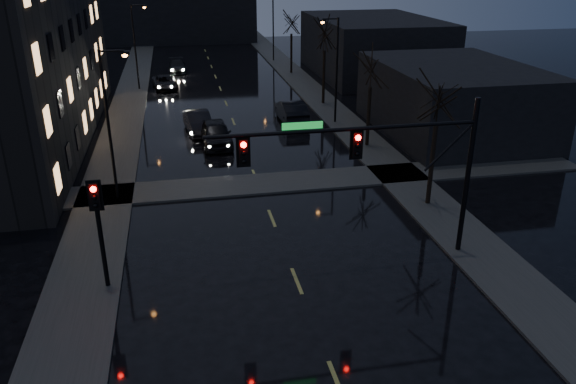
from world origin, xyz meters
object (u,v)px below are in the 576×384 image
oncoming_car_a (216,133)px  oncoming_car_d (177,66)px  oncoming_car_b (199,122)px  oncoming_car_c (165,82)px  lead_car (291,111)px

oncoming_car_a → oncoming_car_d: bearing=93.0°
oncoming_car_b → oncoming_car_c: (-2.46, 15.46, -0.14)m
oncoming_car_a → lead_car: lead_car is taller
oncoming_car_b → oncoming_car_d: (-1.14, 23.87, -0.11)m
oncoming_car_b → lead_car: 7.50m
oncoming_car_a → lead_car: size_ratio=0.96×
oncoming_car_a → lead_car: 7.92m
oncoming_car_c → oncoming_car_a: bearing=-86.1°
oncoming_car_c → oncoming_car_d: 8.51m
oncoming_car_a → lead_car: (6.31, 4.79, 0.01)m
oncoming_car_b → oncoming_car_d: bearing=85.8°
oncoming_car_a → oncoming_car_c: 18.98m
oncoming_car_c → lead_car: bearing=-61.5°
oncoming_car_c → oncoming_car_d: bearing=74.4°
lead_car → oncoming_car_c: bearing=-55.9°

